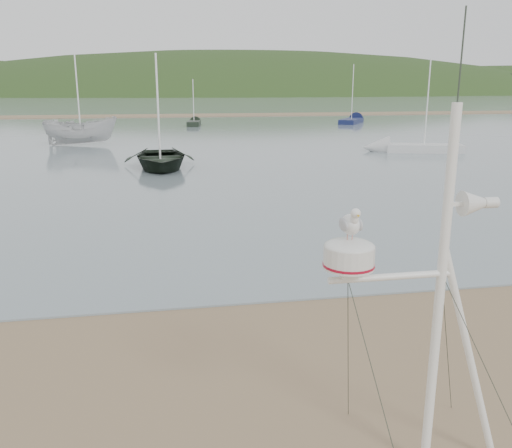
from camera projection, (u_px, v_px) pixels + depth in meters
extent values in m
plane|color=#796146|center=(115.00, 441.00, 6.85)|extent=(560.00, 560.00, 0.00)
cube|color=slate|center=(153.00, 101.00, 132.54)|extent=(560.00, 256.00, 0.04)
cube|color=#796146|center=(152.00, 116.00, 73.48)|extent=(560.00, 7.00, 0.07)
ellipsoid|color=#1F3515|center=(247.00, 144.00, 243.04)|extent=(400.00, 180.00, 80.00)
cube|color=white|center=(47.00, 84.00, 186.29)|extent=(8.40, 6.30, 8.00)
cube|color=white|center=(125.00, 84.00, 190.76)|extent=(8.40, 6.30, 8.00)
cube|color=white|center=(198.00, 84.00, 195.22)|extent=(8.40, 6.30, 8.00)
cube|color=white|center=(269.00, 84.00, 199.68)|extent=(8.40, 6.30, 8.00)
cube|color=white|center=(336.00, 84.00, 204.14)|extent=(8.40, 6.30, 8.00)
cube|color=white|center=(401.00, 84.00, 208.60)|extent=(8.40, 6.30, 8.00)
cube|color=white|center=(463.00, 84.00, 213.07)|extent=(8.40, 6.30, 8.00)
cylinder|color=white|center=(439.00, 301.00, 5.87)|extent=(0.11, 0.11, 4.21)
cylinder|color=white|center=(470.00, 359.00, 6.13)|extent=(0.97, 0.08, 2.76)
cylinder|color=white|center=(391.00, 277.00, 5.69)|extent=(1.37, 0.07, 0.07)
cylinder|color=#2D382D|center=(461.00, 58.00, 5.23)|extent=(0.02, 0.02, 0.95)
cube|color=white|center=(348.00, 272.00, 5.59)|extent=(0.17, 0.17, 0.09)
cylinder|color=silver|center=(349.00, 257.00, 5.55)|extent=(0.53, 0.53, 0.23)
cylinder|color=#A30B22|center=(349.00, 265.00, 5.57)|extent=(0.54, 0.54, 0.03)
ellipsoid|color=silver|center=(349.00, 247.00, 5.52)|extent=(0.53, 0.53, 0.15)
cone|color=silver|center=(474.00, 203.00, 5.65)|extent=(0.27, 0.27, 0.27)
cylinder|color=silver|center=(490.00, 203.00, 5.68)|extent=(0.15, 0.12, 0.12)
cube|color=white|center=(457.00, 204.00, 5.62)|extent=(0.21, 0.04, 0.04)
cylinder|color=tan|center=(347.00, 236.00, 5.49)|extent=(0.01, 0.01, 0.07)
cylinder|color=tan|center=(352.00, 236.00, 5.50)|extent=(0.01, 0.01, 0.07)
ellipsoid|color=white|center=(350.00, 225.00, 5.46)|extent=(0.18, 0.28, 0.21)
ellipsoid|color=#AEB0B6|center=(343.00, 225.00, 5.44)|extent=(0.05, 0.23, 0.13)
ellipsoid|color=#AEB0B6|center=(358.00, 224.00, 5.46)|extent=(0.05, 0.23, 0.13)
cone|color=white|center=(345.00, 223.00, 5.61)|extent=(0.09, 0.08, 0.09)
ellipsoid|color=white|center=(354.00, 218.00, 5.34)|extent=(0.09, 0.09, 0.12)
sphere|color=white|center=(356.00, 213.00, 5.30)|extent=(0.10, 0.10, 0.10)
cone|color=gold|center=(358.00, 215.00, 5.25)|extent=(0.02, 0.05, 0.02)
imported|color=black|center=(158.00, 117.00, 27.67)|extent=(3.85, 1.19, 5.36)
imported|color=silver|center=(79.00, 108.00, 38.52)|extent=(2.02, 1.97, 5.21)
cube|color=#131B45|center=(351.00, 121.00, 60.22)|extent=(4.28, 5.36, 0.50)
cone|color=#131B45|center=(358.00, 119.00, 63.25)|extent=(2.42, 2.47, 1.69)
cylinder|color=white|center=(353.00, 92.00, 59.42)|extent=(0.08, 0.08, 5.81)
cube|color=silver|center=(424.00, 148.00, 35.13)|extent=(5.09, 2.84, 0.50)
cone|color=silver|center=(375.00, 148.00, 35.44)|extent=(2.06, 1.96, 1.55)
cylinder|color=white|center=(427.00, 102.00, 34.40)|extent=(0.08, 0.08, 5.34)
cube|color=black|center=(194.00, 123.00, 56.83)|extent=(1.77, 3.97, 0.50)
cone|color=black|center=(196.00, 122.00, 59.20)|extent=(1.41, 1.51, 1.23)
cylinder|color=white|center=(193.00, 100.00, 56.23)|extent=(0.08, 0.08, 4.22)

